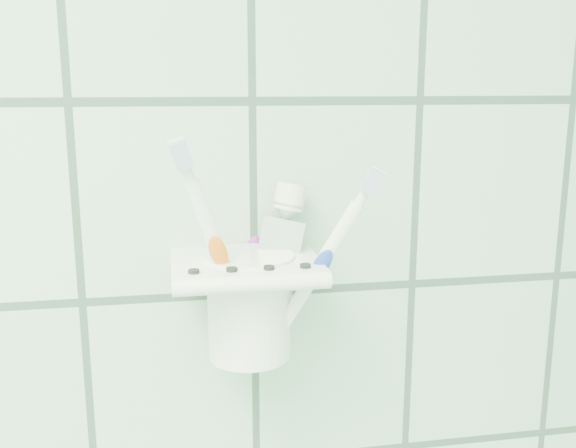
{
  "coord_description": "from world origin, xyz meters",
  "views": [
    {
      "loc": [
        0.59,
        0.59,
        1.46
      ],
      "look_at": [
        0.68,
        1.1,
        1.34
      ],
      "focal_mm": 40.0,
      "sensor_mm": 36.0,
      "label": 1
    }
  ],
  "objects_px": {
    "cup": "(249,301)",
    "toothpaste_tube": "(260,252)",
    "toothbrush_orange": "(267,247)",
    "holder_bracket": "(246,269)",
    "toothbrush_blue": "(237,247)",
    "toothbrush_pink": "(254,239)"
  },
  "relations": [
    {
      "from": "cup",
      "to": "toothpaste_tube",
      "type": "relative_size",
      "value": 0.6
    },
    {
      "from": "toothbrush_orange",
      "to": "holder_bracket",
      "type": "bearing_deg",
      "value": 168.4
    },
    {
      "from": "toothbrush_orange",
      "to": "toothpaste_tube",
      "type": "distance_m",
      "value": 0.02
    },
    {
      "from": "holder_bracket",
      "to": "toothbrush_blue",
      "type": "relative_size",
      "value": 0.73
    },
    {
      "from": "toothbrush_pink",
      "to": "toothpaste_tube",
      "type": "height_order",
      "value": "toothbrush_pink"
    },
    {
      "from": "cup",
      "to": "toothpaste_tube",
      "type": "height_order",
      "value": "toothpaste_tube"
    },
    {
      "from": "toothbrush_pink",
      "to": "toothbrush_blue",
      "type": "distance_m",
      "value": 0.03
    },
    {
      "from": "toothbrush_blue",
      "to": "toothpaste_tube",
      "type": "xyz_separation_m",
      "value": [
        0.02,
        -0.01,
        -0.0
      ]
    },
    {
      "from": "holder_bracket",
      "to": "toothbrush_blue",
      "type": "distance_m",
      "value": 0.03
    },
    {
      "from": "holder_bracket",
      "to": "cup",
      "type": "distance_m",
      "value": 0.03
    },
    {
      "from": "toothbrush_blue",
      "to": "toothbrush_orange",
      "type": "xyz_separation_m",
      "value": [
        0.02,
        -0.03,
        0.01
      ]
    },
    {
      "from": "toothbrush_pink",
      "to": "toothbrush_orange",
      "type": "relative_size",
      "value": 1.1
    },
    {
      "from": "toothbrush_orange",
      "to": "toothbrush_pink",
      "type": "bearing_deg",
      "value": 174.51
    },
    {
      "from": "cup",
      "to": "toothbrush_pink",
      "type": "bearing_deg",
      "value": -65.49
    },
    {
      "from": "toothbrush_blue",
      "to": "toothbrush_pink",
      "type": "bearing_deg",
      "value": -43.81
    },
    {
      "from": "toothbrush_pink",
      "to": "toothbrush_orange",
      "type": "height_order",
      "value": "toothbrush_pink"
    },
    {
      "from": "cup",
      "to": "toothbrush_blue",
      "type": "relative_size",
      "value": 0.54
    },
    {
      "from": "toothbrush_pink",
      "to": "toothpaste_tube",
      "type": "xyz_separation_m",
      "value": [
        0.01,
        0.02,
        -0.02
      ]
    },
    {
      "from": "cup",
      "to": "toothpaste_tube",
      "type": "xyz_separation_m",
      "value": [
        0.01,
        0.01,
        0.04
      ]
    },
    {
      "from": "holder_bracket",
      "to": "cup",
      "type": "bearing_deg",
      "value": 56.1
    },
    {
      "from": "holder_bracket",
      "to": "toothbrush_pink",
      "type": "xyz_separation_m",
      "value": [
        0.01,
        -0.0,
        0.03
      ]
    },
    {
      "from": "holder_bracket",
      "to": "cup",
      "type": "xyz_separation_m",
      "value": [
        0.0,
        0.0,
        -0.03
      ]
    }
  ]
}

